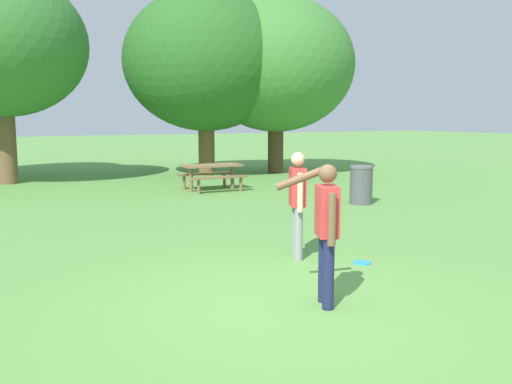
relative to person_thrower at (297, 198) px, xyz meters
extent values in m
plane|color=#609947|center=(-1.29, -1.79, -0.94)|extent=(120.00, 120.00, 0.00)
cylinder|color=gray|center=(0.05, 0.12, -0.53)|extent=(0.13, 0.13, 0.82)
cylinder|color=gray|center=(-0.05, -0.12, -0.53)|extent=(0.13, 0.13, 0.82)
cube|color=#D83838|center=(0.00, 0.00, 0.17)|extent=(0.36, 0.44, 0.58)
sphere|color=beige|center=(0.00, 0.00, 0.59)|extent=(0.21, 0.21, 0.21)
cylinder|color=beige|center=(0.11, 0.24, 0.12)|extent=(0.09, 0.09, 0.58)
cylinder|color=beige|center=(-0.11, -0.24, 0.12)|extent=(0.09, 0.09, 0.58)
cylinder|color=#1E234C|center=(-0.94, -2.10, -0.53)|extent=(0.13, 0.13, 0.82)
cylinder|color=#1E234C|center=(-0.83, -1.86, -0.53)|extent=(0.13, 0.13, 0.82)
cube|color=#D83838|center=(-0.88, -1.98, 0.17)|extent=(0.36, 0.44, 0.58)
sphere|color=brown|center=(-0.88, -1.98, 0.59)|extent=(0.21, 0.21, 0.21)
cylinder|color=brown|center=(-0.99, -2.22, 0.12)|extent=(0.09, 0.09, 0.58)
cylinder|color=brown|center=(-1.03, -1.63, 0.51)|extent=(0.56, 0.32, 0.28)
cylinder|color=#2D9EDB|center=(0.68, -0.73, -0.93)|extent=(0.26, 0.26, 0.03)
cube|color=olive|center=(2.12, 7.91, -0.20)|extent=(1.71, 0.79, 0.06)
cube|color=olive|center=(2.11, 7.33, -0.50)|extent=(1.70, 0.29, 0.05)
cube|color=olive|center=(2.13, 8.49, -0.50)|extent=(1.70, 0.29, 0.05)
cylinder|color=olive|center=(1.46, 7.92, -0.59)|extent=(0.11, 0.11, 0.71)
cylinder|color=olive|center=(1.45, 7.34, -0.73)|extent=(0.09, 0.09, 0.41)
cylinder|color=olive|center=(1.47, 8.50, -0.73)|extent=(0.09, 0.09, 0.41)
cylinder|color=olive|center=(2.78, 7.90, -0.59)|extent=(0.11, 0.11, 0.71)
cylinder|color=olive|center=(2.78, 7.32, -0.73)|extent=(0.09, 0.09, 0.41)
cylinder|color=olive|center=(2.79, 8.48, -0.73)|extent=(0.09, 0.09, 0.41)
cylinder|color=#515156|center=(4.33, 3.77, -0.49)|extent=(0.56, 0.56, 0.90)
cylinder|color=slate|center=(4.33, 3.77, -0.01)|extent=(0.59, 0.59, 0.06)
cylinder|color=brown|center=(-3.01, 12.60, 0.53)|extent=(0.57, 0.57, 2.95)
ellipsoid|color=#33702D|center=(-3.01, 12.60, 3.49)|extent=(5.37, 5.37, 4.57)
cylinder|color=brown|center=(3.76, 12.05, 0.32)|extent=(0.60, 0.60, 2.53)
ellipsoid|color=#286023|center=(3.76, 12.05, 3.24)|extent=(5.99, 5.99, 5.09)
cylinder|color=#4C3823|center=(6.40, 11.46, 0.30)|extent=(0.60, 0.60, 2.48)
ellipsoid|color=#3D7A33|center=(6.40, 11.46, 3.17)|extent=(5.94, 5.94, 5.05)
camera|label=1|loc=(-4.56, -7.04, 1.23)|focal=39.00mm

